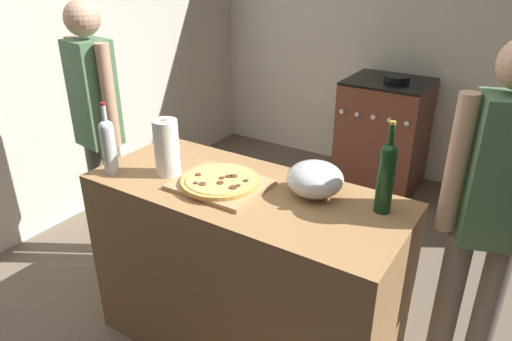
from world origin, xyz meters
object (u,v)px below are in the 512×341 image
(pizza, at_px, (220,181))
(mixing_bowl, at_px, (315,179))
(wine_bottle_clear, at_px, (108,144))
(wine_bottle_dark, at_px, (386,175))
(stove, at_px, (383,135))
(person_in_red, at_px, (490,212))
(person_in_stripes, at_px, (98,122))
(paper_towel_roll, at_px, (167,148))

(pizza, relative_size, mixing_bowl, 1.43)
(wine_bottle_clear, bearing_deg, wine_bottle_dark, 15.89)
(pizza, bearing_deg, wine_bottle_clear, -163.01)
(pizza, relative_size, wine_bottle_clear, 1.02)
(stove, relative_size, person_in_red, 0.60)
(wine_bottle_clear, distance_m, person_in_stripes, 0.68)
(wine_bottle_clear, height_order, person_in_stripes, person_in_stripes)
(stove, height_order, person_in_stripes, person_in_stripes)
(pizza, height_order, stove, stove)
(pizza, xyz_separation_m, paper_towel_roll, (-0.29, -0.02, 0.10))
(mixing_bowl, height_order, person_in_stripes, person_in_stripes)
(pizza, distance_m, person_in_stripes, 1.09)
(mixing_bowl, height_order, wine_bottle_dark, wine_bottle_dark)
(person_in_red, bearing_deg, person_in_stripes, -175.79)
(wine_bottle_dark, bearing_deg, mixing_bowl, -174.77)
(mixing_bowl, relative_size, person_in_red, 0.15)
(wine_bottle_dark, distance_m, person_in_stripes, 1.75)
(pizza, xyz_separation_m, wine_bottle_dark, (0.68, 0.18, 0.13))
(wine_bottle_dark, xyz_separation_m, stove, (-0.63, 2.00, -0.60))
(mixing_bowl, bearing_deg, wine_bottle_clear, -160.88)
(stove, relative_size, person_in_stripes, 0.59)
(mixing_bowl, xyz_separation_m, person_in_red, (0.66, 0.22, -0.06))
(paper_towel_roll, bearing_deg, person_in_red, 16.78)
(wine_bottle_clear, bearing_deg, person_in_stripes, 145.14)
(stove, bearing_deg, mixing_bowl, -80.43)
(wine_bottle_dark, height_order, wine_bottle_clear, wine_bottle_dark)
(mixing_bowl, xyz_separation_m, wine_bottle_clear, (-0.90, -0.31, 0.07))
(wine_bottle_clear, relative_size, stove, 0.36)
(wine_bottle_dark, xyz_separation_m, person_in_red, (0.37, 0.20, -0.14))
(paper_towel_roll, height_order, wine_bottle_clear, wine_bottle_clear)
(wine_bottle_dark, bearing_deg, person_in_stripes, 178.61)
(mixing_bowl, bearing_deg, person_in_red, 18.73)
(stove, distance_m, person_in_red, 2.11)
(stove, bearing_deg, paper_towel_roll, -98.51)
(wine_bottle_clear, xyz_separation_m, stove, (0.56, 2.34, -0.59))
(paper_towel_roll, xyz_separation_m, stove, (0.33, 2.20, -0.57))
(paper_towel_roll, relative_size, wine_bottle_dark, 0.70)
(person_in_stripes, bearing_deg, person_in_red, 4.21)
(wine_bottle_dark, height_order, person_in_red, person_in_red)
(wine_bottle_dark, bearing_deg, stove, 107.55)
(wine_bottle_clear, height_order, stove, wine_bottle_clear)
(wine_bottle_clear, distance_m, person_in_red, 1.66)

